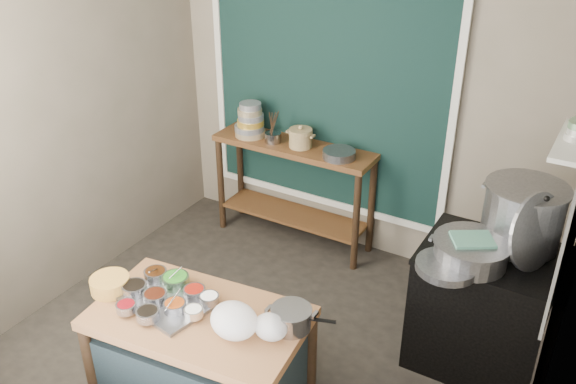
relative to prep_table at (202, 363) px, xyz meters
The scene contains 26 objects.
floor 0.84m from the prep_table, 87.72° to the left, with size 3.50×3.00×0.02m, color #2E2823.
back_wall 2.48m from the prep_table, 89.24° to the left, with size 3.50×0.02×2.80m, color #786C5C.
left_wall 2.15m from the prep_table, 156.56° to the left, with size 0.02×3.00×2.80m, color #786C5C.
right_wall 2.19m from the prep_table, 22.74° to the left, with size 0.02×3.00×2.80m, color #786C5C.
curtain_panel 2.45m from the prep_table, 98.21° to the left, with size 2.10×0.02×1.90m, color black.
curtain_frame 2.44m from the prep_table, 98.24° to the left, with size 2.22×0.03×2.02m, color beige, non-canonical shape.
soot_patch 2.28m from the prep_table, 38.35° to the left, with size 0.01×1.30×1.30m, color black.
prep_table is the anchor object (origin of this frame).
back_counter 2.10m from the prep_table, 104.37° to the left, with size 1.45×0.40×0.95m, color brown.
stove_block 1.90m from the prep_table, 43.29° to the left, with size 0.90×0.68×0.85m, color black.
stove_top 1.96m from the prep_table, 43.29° to the left, with size 0.92×0.69×0.03m, color black.
condiment_tray 0.45m from the prep_table, behind, with size 0.51×0.36×0.02m, color gray.
condiment_bowls 0.49m from the prep_table, behind, with size 0.58×0.48×0.07m.
yellow_basin 0.74m from the prep_table, behind, with size 0.24×0.24×0.09m, color #B58833.
saucepan 0.71m from the prep_table, 18.41° to the left, with size 0.24×0.24×0.13m, color gray, non-canonical shape.
plastic_bag_a 0.56m from the prep_table, ahead, with size 0.27×0.23×0.21m, color white.
plastic_bag_b 0.65m from the prep_table, ahead, with size 0.19×0.17×0.15m, color white.
bowl_stack 2.32m from the prep_table, 115.30° to the left, with size 0.27×0.27×0.30m.
utensil_cup 2.18m from the prep_table, 109.40° to the left, with size 0.14×0.14×0.09m, color gray.
ceramic_crock 2.15m from the prep_table, 102.44° to the left, with size 0.21×0.21×0.14m, color #937C50, non-canonical shape.
wide_bowl 2.06m from the prep_table, 91.78° to the left, with size 0.27×0.27×0.07m, color gray.
stock_pot 2.21m from the prep_table, 45.82° to the left, with size 0.53×0.53×0.42m, color gray, non-canonical shape.
pot_lid 2.16m from the prep_table, 38.95° to the left, with size 0.49×0.49×0.02m, color gray.
steamer 1.78m from the prep_table, 42.00° to the left, with size 0.48×0.48×0.16m, color gray, non-canonical shape.
green_cloth 1.81m from the prep_table, 42.00° to the left, with size 0.25×0.19×0.02m, color #4B8370.
shallow_pan 1.60m from the prep_table, 40.13° to the left, with size 0.38×0.38×0.05m, color gray.
Camera 1 is at (1.82, -2.89, 3.04)m, focal length 38.00 mm.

